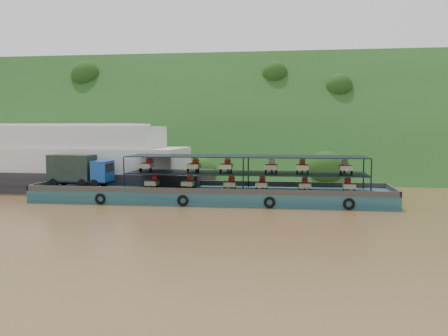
# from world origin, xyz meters

# --- Properties ---
(ground) EXTENTS (160.00, 160.00, 0.00)m
(ground) POSITION_xyz_m (0.00, 0.00, 0.00)
(ground) COLOR brown
(ground) RESTS_ON ground
(hillside) EXTENTS (140.00, 39.60, 39.60)m
(hillside) POSITION_xyz_m (0.00, 36.00, 0.00)
(hillside) COLOR #163513
(hillside) RESTS_ON ground
(cargo_barge) EXTENTS (35.00, 7.18, 4.54)m
(cargo_barge) POSITION_xyz_m (-4.17, 1.42, 1.12)
(cargo_barge) COLOR #143748
(cargo_barge) RESTS_ON ground
(passenger_ferry) EXTENTS (38.58, 11.09, 7.74)m
(passenger_ferry) POSITION_xyz_m (-23.77, 8.65, 3.35)
(passenger_ferry) COLOR black
(passenger_ferry) RESTS_ON ground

